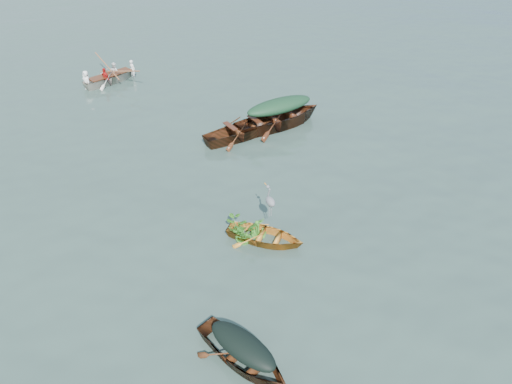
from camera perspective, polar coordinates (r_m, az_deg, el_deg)
ground at (r=14.06m, az=3.73°, el=-3.65°), size 140.00×140.00×0.00m
yellow_dinghy at (r=13.44m, az=1.03°, el=-5.64°), size 2.66×2.66×0.67m
dark_covered_boat at (r=10.78m, az=-1.48°, el=-18.79°), size 2.21×3.27×0.72m
green_tarp_boat at (r=19.15m, az=2.62°, el=7.43°), size 5.15×2.12×1.21m
open_wooden_boat at (r=18.40m, az=-1.52°, el=6.26°), size 4.41×1.92×0.99m
rowed_boat at (r=24.12m, az=-16.19°, el=11.91°), size 3.79×2.35×0.83m
dark_tarp_cover at (r=10.34m, az=-1.53°, el=-16.91°), size 1.21×1.80×0.40m
green_tarp_cover at (r=18.78m, az=2.69°, el=9.78°), size 2.83×1.17×0.52m
thwart_benches at (r=18.16m, az=-1.55°, el=7.69°), size 2.22×1.09×0.04m
heron at (r=13.38m, az=1.64°, el=-1.55°), size 0.48×0.48×0.92m
dinghy_weeds at (r=13.21m, az=-1.16°, el=-2.92°), size 1.13×1.13×0.60m
rowers at (r=23.85m, az=-16.49°, el=13.67°), size 2.74×1.85×0.76m
oars at (r=23.96m, az=-16.36°, el=12.89°), size 1.51×2.64×0.06m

